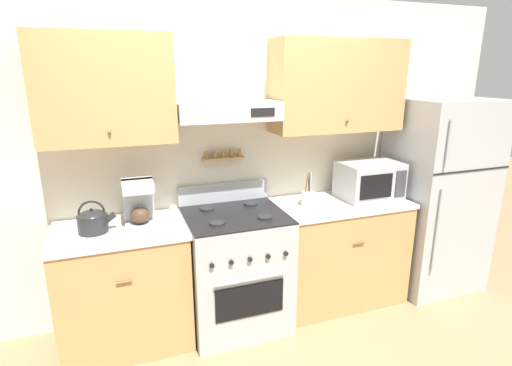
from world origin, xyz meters
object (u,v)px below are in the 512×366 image
(coffee_maker, at_px, (139,203))
(utensil_crock, at_px, (308,198))
(refrigerator, at_px, (437,195))
(microwave, at_px, (369,180))
(tea_kettle, at_px, (93,221))
(stove_range, at_px, (236,268))

(coffee_maker, distance_m, utensil_crock, 1.32)
(refrigerator, relative_size, microwave, 3.49)
(tea_kettle, height_order, coffee_maker, coffee_maker)
(refrigerator, relative_size, utensil_crock, 6.31)
(stove_range, height_order, tea_kettle, tea_kettle)
(refrigerator, height_order, tea_kettle, refrigerator)
(refrigerator, distance_m, utensil_crock, 1.31)
(microwave, bearing_deg, utensil_crock, -178.27)
(tea_kettle, height_order, microwave, microwave)
(refrigerator, xyz_separation_m, microwave, (-0.72, 0.05, 0.20))
(stove_range, xyz_separation_m, refrigerator, (1.93, -0.00, 0.40))
(refrigerator, height_order, utensil_crock, refrigerator)
(microwave, height_order, utensil_crock, microwave)
(refrigerator, distance_m, coffee_maker, 2.63)
(stove_range, xyz_separation_m, coffee_maker, (-0.69, 0.06, 0.61))
(stove_range, relative_size, microwave, 2.17)
(tea_kettle, bearing_deg, coffee_maker, 5.59)
(refrigerator, height_order, coffee_maker, refrigerator)
(utensil_crock, bearing_deg, refrigerator, -1.41)
(coffee_maker, bearing_deg, tea_kettle, -174.41)
(stove_range, bearing_deg, utensil_crock, 2.56)
(tea_kettle, distance_m, coffee_maker, 0.32)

